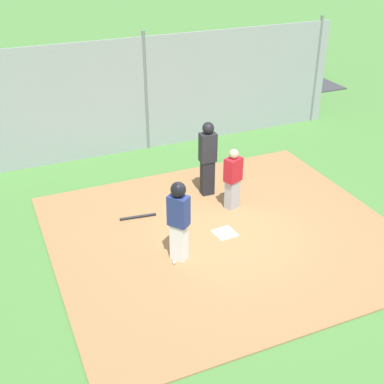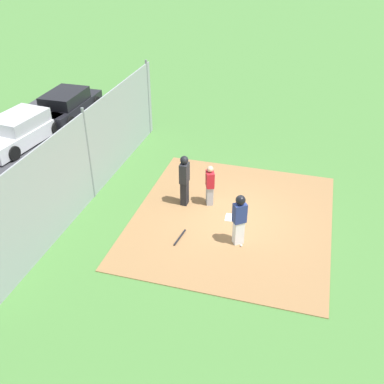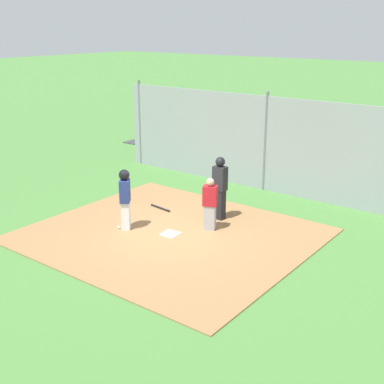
% 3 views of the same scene
% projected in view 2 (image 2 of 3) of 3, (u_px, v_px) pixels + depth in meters
% --- Properties ---
extents(ground_plane, '(140.00, 140.00, 0.00)m').
position_uv_depth(ground_plane, '(232.00, 219.00, 14.86)').
color(ground_plane, '#477A38').
extents(dirt_infield, '(7.20, 6.40, 0.03)m').
position_uv_depth(dirt_infield, '(232.00, 218.00, 14.85)').
color(dirt_infield, olive).
rests_on(dirt_infield, ground_plane).
extents(home_plate, '(0.48, 0.48, 0.02)m').
position_uv_depth(home_plate, '(232.00, 218.00, 14.84)').
color(home_plate, white).
rests_on(home_plate, dirt_infield).
extents(catcher, '(0.45, 0.38, 1.48)m').
position_uv_depth(catcher, '(210.00, 185.00, 15.19)').
color(catcher, '#9E9EA3').
rests_on(catcher, dirt_infield).
extents(umpire, '(0.39, 0.27, 1.85)m').
position_uv_depth(umpire, '(184.00, 179.00, 15.05)').
color(umpire, black).
rests_on(umpire, dirt_infield).
extents(runner, '(0.44, 0.46, 1.70)m').
position_uv_depth(runner, '(239.00, 216.00, 13.22)').
color(runner, silver).
rests_on(runner, dirt_infield).
extents(baseball_bat, '(0.82, 0.16, 0.06)m').
position_uv_depth(baseball_bat, '(180.00, 237.00, 13.91)').
color(baseball_bat, black).
rests_on(baseball_bat, dirt_infield).
extents(baseball, '(0.07, 0.07, 0.07)m').
position_uv_depth(baseball, '(241.00, 245.00, 13.56)').
color(baseball, white).
rests_on(baseball, dirt_infield).
extents(backstop_fence, '(12.00, 0.10, 3.35)m').
position_uv_depth(backstop_fence, '(89.00, 157.00, 15.18)').
color(backstop_fence, '#93999E').
rests_on(backstop_fence, ground_plane).
extents(parked_car_dark, '(4.21, 1.89, 1.28)m').
position_uv_depth(parked_car_dark, '(67.00, 105.00, 21.94)').
color(parked_car_dark, black).
rests_on(parked_car_dark, parking_lot).
extents(parked_car_white, '(4.37, 2.25, 1.28)m').
position_uv_depth(parked_car_white, '(20.00, 131.00, 19.40)').
color(parked_car_white, silver).
rests_on(parked_car_white, parking_lot).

